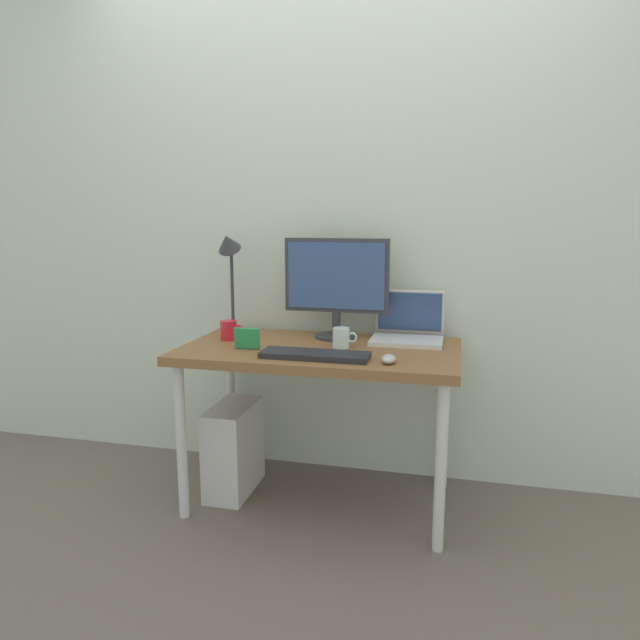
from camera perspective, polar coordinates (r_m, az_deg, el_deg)
ground_plane at (r=2.76m, az=0.00°, el=-17.54°), size 6.00×6.00×0.00m
back_wall at (r=2.83m, az=1.93°, el=10.51°), size 4.40×0.04×2.60m
desk at (r=2.52m, az=0.00°, el=-4.28°), size 1.20×0.67×0.73m
monitor at (r=2.65m, az=1.65°, el=3.77°), size 0.49×0.20×0.47m
laptop at (r=2.65m, az=8.75°, el=-0.83°), size 0.32×0.27×0.23m
desk_lamp at (r=2.80m, az=-9.07°, el=6.06°), size 0.11×0.16×0.51m
keyboard at (r=2.31m, az=-0.51°, el=-3.50°), size 0.44×0.14×0.02m
mouse at (r=2.24m, az=6.86°, el=-3.87°), size 0.06×0.09×0.03m
coffee_mug at (r=2.68m, az=-9.07°, el=-1.01°), size 0.11×0.08×0.09m
glass_cup at (r=2.48m, az=2.16°, el=-1.78°), size 0.11×0.07×0.09m
photo_frame at (r=2.47m, az=-7.30°, el=-1.82°), size 0.11×0.02×0.09m
computer_tower at (r=2.80m, az=-8.60°, el=-12.53°), size 0.18×0.36×0.42m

